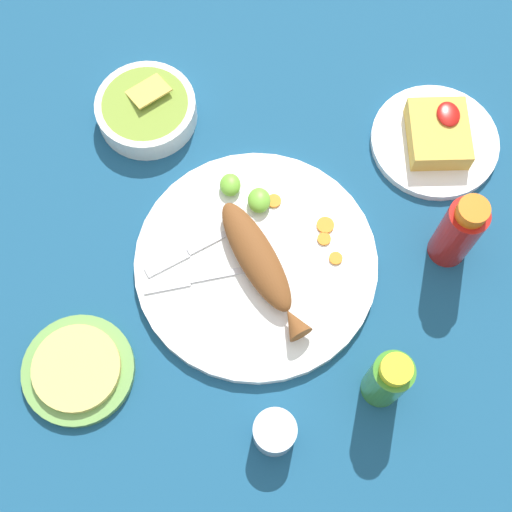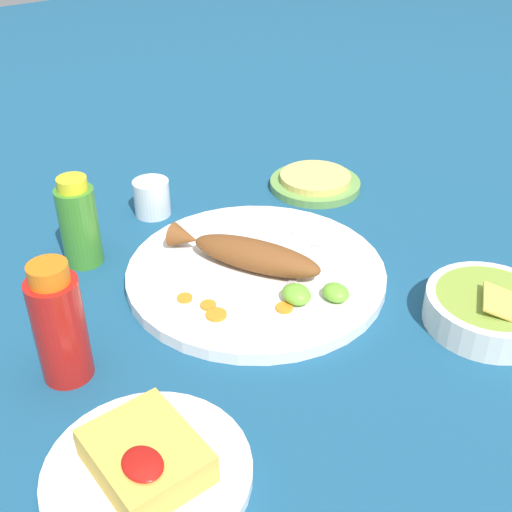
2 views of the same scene
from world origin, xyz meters
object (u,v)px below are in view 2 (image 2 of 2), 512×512
Objects in this scene: hot_sauce_bottle_red at (59,325)px; guacamole_bowl at (489,308)px; main_plate at (256,273)px; fork_near at (291,238)px; fork_far at (314,250)px; salt_cup at (152,200)px; fried_fish at (247,253)px; tortilla_plate at (315,184)px; side_plate_fries at (148,473)px; hot_sauce_bottle_green at (79,223)px.

hot_sauce_bottle_red reaches higher than guacamole_bowl.
fork_near is (-0.03, 0.09, 0.01)m from main_plate.
fork_far is 2.80× the size of salt_cup.
salt_cup reaches higher than fried_fish.
guacamole_bowl is 0.43m from tortilla_plate.
fried_fish is 1.35× the size of fork_far.
hot_sauce_bottle_red is at bearing 152.03° from fork_far.
guacamole_bowl is (0.06, 0.47, 0.02)m from side_plate_fries.
fork_far is 0.26m from guacamole_bowl.
fork_near reaches higher than tortilla_plate.
side_plate_fries is 0.67m from tortilla_plate.
hot_sauce_bottle_red is at bearing -86.62° from main_plate.
fork_near reaches higher than main_plate.
main_plate is 0.26m from salt_cup.
hot_sauce_bottle_green is at bearing 162.78° from side_plate_fries.
hot_sauce_bottle_green is (-0.21, 0.12, -0.01)m from hot_sauce_bottle_red.
salt_cup is at bearing -109.31° from tortilla_plate.
main_plate is at bearing 93.38° from hot_sauce_bottle_red.
tortilla_plate is (-0.18, 0.17, -0.01)m from fork_far.
fork_near is 1.13× the size of guacamole_bowl.
guacamole_bowl is 1.00× the size of tortilla_plate.
hot_sauce_bottle_red reaches higher than salt_cup.
hot_sauce_bottle_green is (-0.21, -0.27, 0.05)m from fork_far.
fried_fish is at bearing 3.01° from salt_cup.
fork_far is at bearing 89.82° from hot_sauce_bottle_red.
fork_far is 1.23× the size of hot_sauce_bottle_green.
salt_cup reaches higher than guacamole_bowl.
fork_near is 0.21m from tortilla_plate.
fried_fish is 0.11m from fork_far.
guacamole_bowl is at bearing -100.36° from fork_far.
main_plate is 2.68× the size of hot_sauce_bottle_green.
hot_sauce_bottle_red is at bearing -118.02° from guacamole_bowl.
fried_fish is at bearing 135.26° from fork_far.
main_plate is 2.27× the size of tortilla_plate.
fork_near is at bearing 25.66° from salt_cup.
guacamole_bowl is at bearing 32.95° from main_plate.
guacamole_bowl is at bearing 82.46° from side_plate_fries.
fork_near is at bearing 72.58° from fried_fish.
main_plate is at bearing 41.85° from hot_sauce_bottle_green.
salt_cup is at bearing 156.37° from fried_fish.
fork_near is (-0.02, 0.10, -0.02)m from fried_fish.
hot_sauce_bottle_red is 0.74× the size of side_plate_fries.
hot_sauce_bottle_green is at bearing -68.03° from salt_cup.
hot_sauce_bottle_red is 0.24m from hot_sauce_bottle_green.
hot_sauce_bottle_red is at bearing -110.81° from fried_fish.
fried_fish is 1.25× the size of fork_near.
salt_cup is (-0.27, 0.28, -0.05)m from hot_sauce_bottle_red.
hot_sauce_bottle_red is (0.05, -0.39, 0.05)m from fork_near.
tortilla_plate is at bearing 123.02° from side_plate_fries.
main_plate is 1.61× the size of fried_fish.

